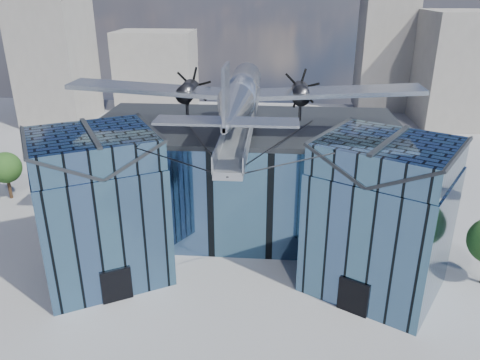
{
  "coord_description": "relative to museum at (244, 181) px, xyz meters",
  "views": [
    {
      "loc": [
        2.8,
        -32.13,
        21.37
      ],
      "look_at": [
        0.0,
        2.0,
        7.2
      ],
      "focal_mm": 35.0,
      "sensor_mm": 36.0,
      "label": 1
    }
  ],
  "objects": [
    {
      "name": "ground_plane",
      "position": [
        -0.0,
        -5.82,
        -5.54
      ],
      "size": [
        120.0,
        120.0,
        0.0
      ],
      "primitive_type": "plane",
      "color": "gray"
    },
    {
      "name": "museum",
      "position": [
        0.0,
        0.0,
        0.0
      ],
      "size": [
        32.88,
        24.5,
        17.6
      ],
      "color": "#406284",
      "rests_on": "ground"
    },
    {
      "name": "bg_towers",
      "position": [
        1.45,
        44.67,
        4.47
      ],
      "size": [
        77.0,
        24.5,
        26.0
      ],
      "color": "gray",
      "rests_on": "ground"
    },
    {
      "name": "tree_side_w",
      "position": [
        -25.94,
        6.36,
        -2.0
      ],
      "size": [
        3.59,
        3.59,
        5.23
      ],
      "rotation": [
        0.0,
        0.0,
        -0.08
      ],
      "color": "black",
      "rests_on": "ground"
    }
  ]
}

